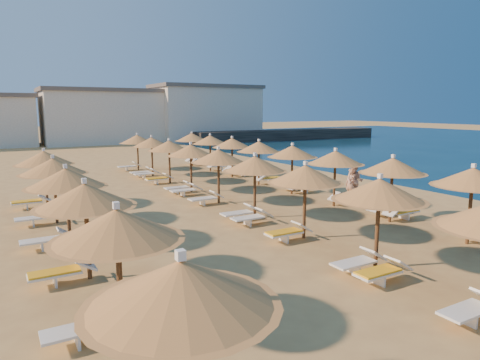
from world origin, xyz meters
TOP-DOWN VIEW (x-y plane):
  - ground at (0.00, 0.00)m, footprint 220.00×220.00m
  - jetty at (27.45, 39.26)m, footprint 30.16×5.48m
  - hotel_blocks at (2.49, 46.43)m, footprint 46.29×11.25m
  - parasol_row_east at (2.67, 1.79)m, footprint 2.76×36.79m
  - parasol_row_west at (-1.87, 1.79)m, footprint 2.76×36.79m
  - parasol_row_inland at (-9.42, 0.09)m, footprint 2.76×19.78m
  - loungers at (-1.20, 1.50)m, footprint 15.23×35.52m
  - beachgoer_b at (4.72, 2.53)m, footprint 1.03×1.13m
  - beachgoer_a at (4.63, 2.71)m, footprint 0.44×0.62m

SIDE VIEW (x-z plane):
  - ground at x=0.00m, z-range 0.00..0.00m
  - loungers at x=-1.20m, z-range 0.01..0.67m
  - jetty at x=27.45m, z-range 0.00..1.50m
  - beachgoer_a at x=4.63m, z-range 0.00..1.60m
  - beachgoer_b at x=4.72m, z-range 0.00..1.89m
  - parasol_row_east at x=2.67m, z-range 0.91..3.75m
  - parasol_row_west at x=-1.87m, z-range 0.91..3.75m
  - parasol_row_inland at x=-9.42m, z-range 0.91..3.75m
  - hotel_blocks at x=2.49m, z-range -0.35..7.75m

